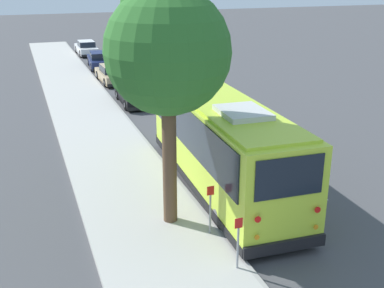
% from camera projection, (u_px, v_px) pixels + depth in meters
% --- Properties ---
extents(ground_plane, '(160.00, 160.00, 0.00)m').
position_uv_depth(ground_plane, '(217.00, 174.00, 19.24)').
color(ground_plane, '#474749').
extents(sidewalk_slab, '(80.00, 3.79, 0.15)m').
position_uv_depth(sidewalk_slab, '(126.00, 186.00, 18.03)').
color(sidewalk_slab, '#B2AFA8').
rests_on(sidewalk_slab, ground).
extents(curb_strip, '(80.00, 0.14, 0.15)m').
position_uv_depth(curb_strip, '(176.00, 179.00, 18.66)').
color(curb_strip, '#9D9A94').
rests_on(curb_strip, ground).
extents(shuttle_bus, '(10.25, 2.97, 3.52)m').
position_uv_depth(shuttle_bus, '(222.00, 140.00, 17.42)').
color(shuttle_bus, '#BCDB38').
rests_on(shuttle_bus, ground).
extents(parked_sedan_black, '(4.34, 1.88, 1.27)m').
position_uv_depth(parked_sedan_black, '(135.00, 94.00, 29.26)').
color(parked_sedan_black, black).
rests_on(parked_sedan_black, ground).
extents(parked_sedan_tan, '(4.48, 1.86, 1.28)m').
position_uv_depth(parked_sedan_tan, '(112.00, 74.00, 34.88)').
color(parked_sedan_tan, tan).
rests_on(parked_sedan_tan, ground).
extents(parked_sedan_navy, '(4.67, 2.01, 1.33)m').
position_uv_depth(parked_sedan_navy, '(100.00, 60.00, 40.03)').
color(parked_sedan_navy, '#19234C').
rests_on(parked_sedan_navy, ground).
extents(parked_sedan_white, '(4.68, 1.76, 1.32)m').
position_uv_depth(parked_sedan_white, '(86.00, 48.00, 46.37)').
color(parked_sedan_white, silver).
rests_on(parked_sedan_white, ground).
extents(street_tree, '(3.67, 3.67, 7.76)m').
position_uv_depth(street_tree, '(167.00, 43.00, 13.62)').
color(street_tree, brown).
rests_on(street_tree, sidewalk_slab).
extents(sign_post_near, '(0.06, 0.22, 1.49)m').
position_uv_depth(sign_post_near, '(238.00, 243.00, 12.69)').
color(sign_post_near, gray).
rests_on(sign_post_near, sidewalk_slab).
extents(sign_post_far, '(0.06, 0.22, 1.55)m').
position_uv_depth(sign_post_far, '(210.00, 209.00, 14.40)').
color(sign_post_far, gray).
rests_on(sign_post_far, sidewalk_slab).
extents(lane_stripe_mid, '(2.40, 0.14, 0.01)m').
position_uv_depth(lane_stripe_mid, '(308.00, 187.00, 18.12)').
color(lane_stripe_mid, silver).
rests_on(lane_stripe_mid, ground).
extents(lane_stripe_ahead, '(2.40, 0.14, 0.01)m').
position_uv_depth(lane_stripe_ahead, '(240.00, 138.00, 23.43)').
color(lane_stripe_ahead, silver).
rests_on(lane_stripe_ahead, ground).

